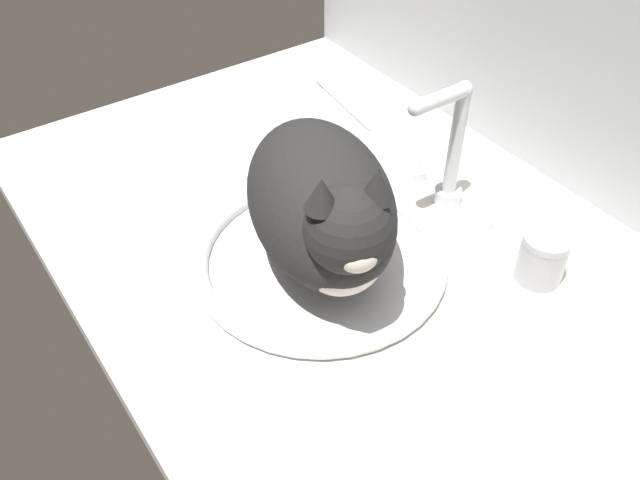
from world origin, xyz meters
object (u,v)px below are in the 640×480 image
Objects in this scene: sink_basin at (320,258)px; toothbrush at (342,101)px; faucet at (449,159)px; metal_jar at (542,257)px; cat at (324,207)px.

toothbrush is (-31.08, 26.54, -0.29)cm from sink_basin.
faucet is 32.25cm from toothbrush.
sink_basin reaches higher than toothbrush.
faucet reaches higher than toothbrush.
faucet reaches higher than metal_jar.
metal_jar is at bearing -1.65° from faucet.
cat is (1.56, -22.42, 2.98)cm from faucet.
metal_jar reaches higher than sink_basin.
metal_jar reaches higher than toothbrush.
metal_jar is at bearing -6.01° from toothbrush.
sink_basin is 0.87× the size of cat.
sink_basin is 22.94cm from faucet.
sink_basin is at bearing 160.49° from cat.
faucet is at bearing 93.99° from cat.
cat is 2.04× the size of toothbrush.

